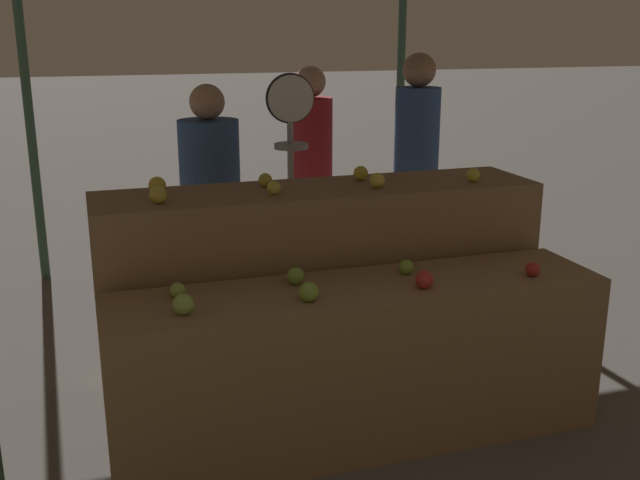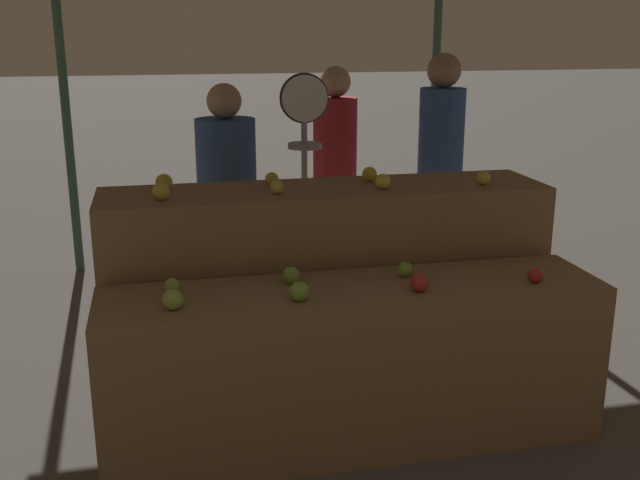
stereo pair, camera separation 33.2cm
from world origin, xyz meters
TOP-DOWN VIEW (x-y plane):
  - ground_plane at (0.00, 0.00)m, footprint 60.00×60.00m
  - display_counter_front at (0.00, 0.00)m, footprint 2.34×0.55m
  - display_counter_back at (0.00, 0.60)m, footprint 2.34×0.55m
  - apple_front_0 at (-0.82, -0.10)m, footprint 0.09×0.09m
  - apple_front_1 at (-0.28, -0.11)m, footprint 0.09×0.09m
  - apple_front_2 at (0.27, -0.11)m, footprint 0.08×0.08m
  - apple_front_3 at (0.84, -0.12)m, footprint 0.07×0.07m
  - apple_front_4 at (-0.82, 0.11)m, footprint 0.07×0.07m
  - apple_front_5 at (-0.27, 0.12)m, footprint 0.08×0.08m
  - apple_front_6 at (0.27, 0.10)m, footprint 0.07×0.07m
  - apple_back_0 at (-0.84, 0.49)m, footprint 0.08×0.08m
  - apple_back_1 at (-0.27, 0.50)m, footprint 0.07×0.07m
  - apple_back_2 at (0.28, 0.50)m, footprint 0.08×0.08m
  - apple_back_3 at (0.83, 0.49)m, footprint 0.07×0.07m
  - apple_back_4 at (-0.82, 0.70)m, footprint 0.09×0.09m
  - apple_back_5 at (-0.27, 0.70)m, footprint 0.07×0.07m
  - apple_back_6 at (0.27, 0.71)m, footprint 0.08×0.08m
  - produce_scale at (0.00, 1.16)m, footprint 0.29×0.20m
  - person_vendor_at_scale at (-0.44, 1.42)m, footprint 0.50×0.50m
  - person_customer_left at (1.07, 1.72)m, footprint 0.42×0.42m
  - person_customer_right at (0.41, 2.09)m, footprint 0.40×0.40m

SIDE VIEW (x-z plane):
  - ground_plane at x=0.00m, z-range 0.00..0.00m
  - display_counter_front at x=0.00m, z-range 0.00..0.78m
  - display_counter_back at x=0.00m, z-range 0.00..1.12m
  - apple_front_4 at x=-0.82m, z-range 0.78..0.85m
  - apple_front_3 at x=0.84m, z-range 0.78..0.85m
  - apple_front_6 at x=0.27m, z-range 0.78..0.85m
  - apple_front_5 at x=-0.27m, z-range 0.78..0.86m
  - apple_front_2 at x=0.27m, z-range 0.78..0.86m
  - apple_front_1 at x=-0.28m, z-range 0.78..0.86m
  - apple_front_0 at x=-0.82m, z-range 0.78..0.87m
  - person_vendor_at_scale at x=-0.44m, z-range 0.12..1.73m
  - person_customer_right at x=0.41m, z-range 0.14..1.81m
  - person_customer_left at x=1.07m, z-range 0.16..1.92m
  - apple_back_1 at x=-0.27m, z-range 1.12..1.19m
  - apple_back_5 at x=-0.27m, z-range 1.12..1.19m
  - apple_back_3 at x=0.83m, z-range 1.12..1.20m
  - apple_back_2 at x=0.28m, z-range 1.12..1.20m
  - apple_back_6 at x=0.27m, z-range 1.12..1.20m
  - apple_back_0 at x=-0.84m, z-range 1.12..1.20m
  - apple_back_4 at x=-0.82m, z-range 1.12..1.21m
  - produce_scale at x=0.00m, z-range 0.39..2.06m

